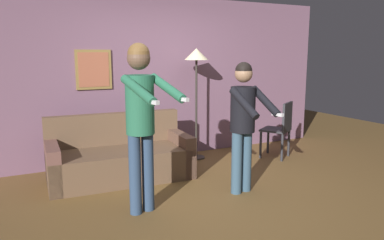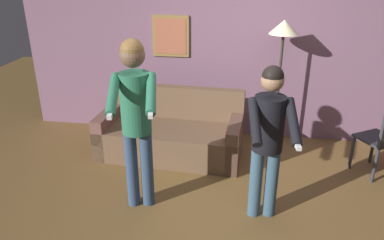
% 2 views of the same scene
% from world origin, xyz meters
% --- Properties ---
extents(ground_plane, '(12.00, 12.00, 0.00)m').
position_xyz_m(ground_plane, '(0.00, 0.00, 0.00)').
color(ground_plane, brown).
extents(back_wall_assembly, '(6.40, 0.09, 2.60)m').
position_xyz_m(back_wall_assembly, '(-0.01, 1.95, 1.30)').
color(back_wall_assembly, '#7D576F').
rests_on(back_wall_assembly, ground_plane).
extents(couch, '(1.94, 0.95, 0.87)m').
position_xyz_m(couch, '(-0.86, 1.14, 0.28)').
color(couch, brown).
rests_on(couch, ground_plane).
extents(torchiere_lamp, '(0.38, 0.38, 1.78)m').
position_xyz_m(torchiere_lamp, '(0.54, 1.56, 1.53)').
color(torchiere_lamp, '#332D28').
rests_on(torchiere_lamp, ground_plane).
extents(person_standing_left, '(0.54, 0.77, 1.82)m').
position_xyz_m(person_standing_left, '(-0.95, -0.07, 1.12)').
color(person_standing_left, navy).
rests_on(person_standing_left, ground_plane).
extents(person_standing_right, '(0.49, 0.60, 1.61)m').
position_xyz_m(person_standing_right, '(0.35, -0.05, 0.96)').
color(person_standing_right, '#375469').
rests_on(person_standing_right, ground_plane).
extents(dining_chair_distant, '(0.58, 0.58, 0.93)m').
position_xyz_m(dining_chair_distant, '(1.79, 0.96, 0.53)').
color(dining_chair_distant, '#2D2D33').
rests_on(dining_chair_distant, ground_plane).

